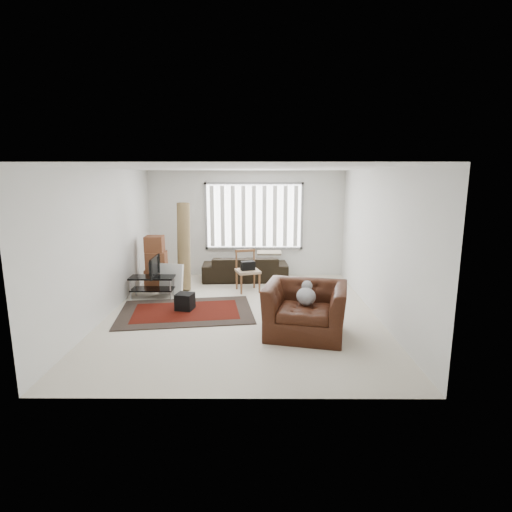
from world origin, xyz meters
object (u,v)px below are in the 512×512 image
(side_chair, at_px, (248,269))
(armchair, at_px, (305,306))
(tv_stand, at_px, (152,282))
(sofa, at_px, (245,264))
(moving_boxes, at_px, (156,264))

(side_chair, distance_m, armchair, 2.72)
(tv_stand, relative_size, side_chair, 1.01)
(sofa, xyz_separation_m, armchair, (1.09, -3.49, 0.08))
(tv_stand, height_order, armchair, armchair)
(moving_boxes, height_order, armchair, moving_boxes)
(sofa, bearing_deg, tv_stand, 34.56)
(side_chair, xyz_separation_m, armchair, (1.01, -2.53, -0.02))
(tv_stand, relative_size, sofa, 0.44)
(tv_stand, bearing_deg, armchair, -33.44)
(moving_boxes, height_order, sofa, moving_boxes)
(side_chair, bearing_deg, armchair, -85.33)
(moving_boxes, distance_m, armchair, 4.18)
(moving_boxes, bearing_deg, side_chair, -6.58)
(moving_boxes, xyz_separation_m, sofa, (2.03, 0.71, -0.16))
(side_chair, bearing_deg, tv_stand, 177.61)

